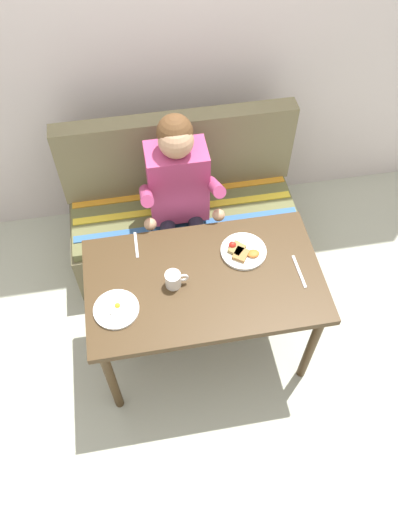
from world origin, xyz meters
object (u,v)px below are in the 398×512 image
Objects in this scene: plate_breakfast at (243,251)px; person at (179,193)px; couch at (183,217)px; fork at (136,245)px; table at (204,287)px; knife at (299,271)px; plate_eggs at (116,309)px; coffee_mug at (174,279)px.

person is at bearing 119.50° from plate_breakfast.
person is (-0.04, -0.17, 0.41)m from couch.
fork is (-0.54, 0.15, -0.01)m from plate_breakfast.
knife is at bearing -4.91° from table.
table is 0.28m from plate_breakfast.
plate_breakfast is 0.71m from plate_eggs.
couch is 0.79m from plate_breakfast.
person reaches higher than table.
plate_breakfast is 1.41× the size of fork.
plate_eggs is 0.40m from fork.
table is at bearing -90.00° from couch.
plate_breakfast is (0.26, -0.46, 0.00)m from person.
table is 0.60m from person.
coffee_mug is at bearing -101.17° from person.
plate_breakfast reaches higher than knife.
table is 10.17× the size of coffee_mug.
coffee_mug is 0.59× the size of knife.
fork is at bearing 156.56° from knife.
person is 10.27× the size of coffee_mug.
couch is 6.01× the size of plate_breakfast.
person is 0.82m from knife.
couch is 1.19× the size of person.
plate_breakfast is at bearing 19.40° from coffee_mug.
couch is at bearing 58.31° from fork.
couch is at bearing 78.19° from person.
plate_eggs is (-0.45, -0.11, 0.09)m from table.
knife is at bearing -32.95° from plate_breakfast.
plate_eggs is at bearing -161.57° from coffee_mug.
plate_eggs is (-0.68, -0.23, -0.00)m from plate_breakfast.
person is 0.53m from plate_breakfast.
coffee_mug is 0.33m from fork.
knife is (0.48, -0.04, 0.08)m from table.
couch is 0.71m from fork.
plate_breakfast is at bearing 18.98° from plate_eggs.
plate_breakfast is at bearing -70.51° from couch.
couch is 0.45m from person.
coffee_mug reaches higher than plate_eggs.
coffee_mug is (-0.12, -0.60, 0.03)m from person.
fork is at bearing 139.40° from table.
couch reaches higher than knife.
coffee_mug is at bearing -160.60° from plate_breakfast.
coffee_mug is at bearing 18.43° from plate_eggs.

